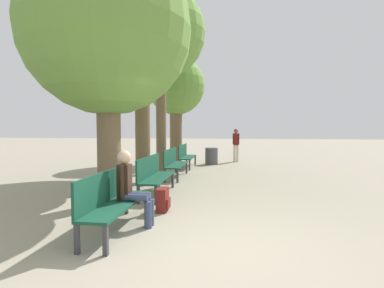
{
  "coord_description": "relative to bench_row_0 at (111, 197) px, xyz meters",
  "views": [
    {
      "loc": [
        0.21,
        -3.89,
        1.6
      ],
      "look_at": [
        -0.74,
        3.32,
        1.21
      ],
      "focal_mm": 28.0,
      "sensor_mm": 36.0,
      "label": 1
    }
  ],
  "objects": [
    {
      "name": "tree_row_3",
      "position": [
        -0.69,
        9.16,
        2.9
      ],
      "size": [
        2.65,
        2.65,
        4.84
      ],
      "color": "brown",
      "rests_on": "ground_plane"
    },
    {
      "name": "bench_row_0",
      "position": [
        0.0,
        0.0,
        0.0
      ],
      "size": [
        0.47,
        1.88,
        0.92
      ],
      "color": "#144733",
      "rests_on": "ground_plane"
    },
    {
      "name": "tree_row_2",
      "position": [
        -0.69,
        6.25,
        4.42
      ],
      "size": [
        3.2,
        3.2,
        6.6
      ],
      "color": "brown",
      "rests_on": "ground_plane"
    },
    {
      "name": "ground_plane",
      "position": [
        1.64,
        -0.51,
        -0.52
      ],
      "size": [
        80.0,
        80.0,
        0.0
      ],
      "primitive_type": "plane",
      "color": "gray"
    },
    {
      "name": "tree_row_0",
      "position": [
        -0.69,
        1.56,
        3.04
      ],
      "size": [
        3.45,
        3.45,
        5.32
      ],
      "color": "brown",
      "rests_on": "ground_plane"
    },
    {
      "name": "pedestrian_near",
      "position": [
        2.06,
        9.84,
        0.37
      ],
      "size": [
        0.32,
        0.24,
        1.56
      ],
      "color": "beige",
      "rests_on": "ground_plane"
    },
    {
      "name": "bench_row_3",
      "position": [
        0.0,
        7.56,
        0.0
      ],
      "size": [
        0.47,
        1.88,
        0.92
      ],
      "color": "#144733",
      "rests_on": "ground_plane"
    },
    {
      "name": "backpack",
      "position": [
        0.55,
        1.15,
        -0.3
      ],
      "size": [
        0.23,
        0.35,
        0.45
      ],
      "color": "maroon",
      "rests_on": "ground_plane"
    },
    {
      "name": "tree_row_1",
      "position": [
        -0.69,
        3.96,
        3.26
      ],
      "size": [
        2.34,
        2.34,
        5.06
      ],
      "color": "brown",
      "rests_on": "ground_plane"
    },
    {
      "name": "person_seated",
      "position": [
        0.24,
        0.24,
        0.14
      ],
      "size": [
        0.58,
        0.33,
        1.24
      ],
      "color": "#384260",
      "rests_on": "ground_plane"
    },
    {
      "name": "bench_row_1",
      "position": [
        0.0,
        2.52,
        0.0
      ],
      "size": [
        0.47,
        1.88,
        0.92
      ],
      "color": "#144733",
      "rests_on": "ground_plane"
    },
    {
      "name": "bench_row_2",
      "position": [
        0.0,
        5.04,
        0.0
      ],
      "size": [
        0.47,
        1.88,
        0.92
      ],
      "color": "#144733",
      "rests_on": "ground_plane"
    },
    {
      "name": "trash_bin",
      "position": [
        0.98,
        8.71,
        -0.16
      ],
      "size": [
        0.55,
        0.55,
        0.72
      ],
      "color": "#4C4C51",
      "rests_on": "ground_plane"
    }
  ]
}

